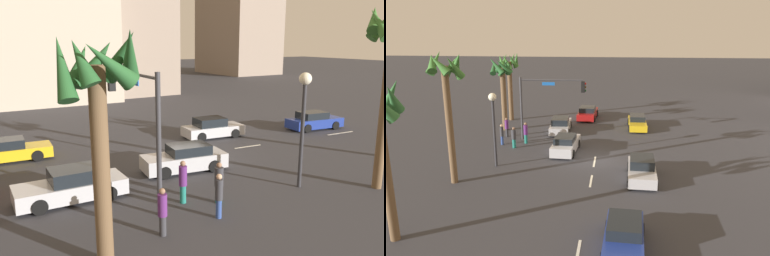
# 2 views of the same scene
# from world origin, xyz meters

# --- Properties ---
(ground_plane) EXTENTS (220.00, 220.00, 0.00)m
(ground_plane) POSITION_xyz_m (0.00, 0.00, 0.00)
(ground_plane) COLOR #333338
(lane_stripe_1) EXTENTS (2.54, 0.14, 0.01)m
(lane_stripe_1) POSITION_xyz_m (-12.56, 0.00, 0.01)
(lane_stripe_1) COLOR silver
(lane_stripe_1) RESTS_ON ground_plane
(lane_stripe_2) EXTENTS (2.00, 0.14, 0.01)m
(lane_stripe_2) POSITION_xyz_m (-4.28, 0.00, 0.01)
(lane_stripe_2) COLOR silver
(lane_stripe_2) RESTS_ON ground_plane
(lane_stripe_3) EXTENTS (2.24, 0.14, 0.01)m
(lane_stripe_3) POSITION_xyz_m (-0.62, 0.00, 0.01)
(lane_stripe_3) COLOR silver
(lane_stripe_3) RESTS_ON ground_plane
(car_0) EXTENTS (4.51, 2.13, 1.38)m
(car_0) POSITION_xyz_m (13.12, 1.62, 0.64)
(car_0) COLOR maroon
(car_0) RESTS_ON ground_plane
(car_1) EXTENTS (4.47, 2.01, 1.40)m
(car_1) POSITION_xyz_m (1.44, 2.46, 0.65)
(car_1) COLOR #B7B7BC
(car_1) RESTS_ON ground_plane
(car_2) EXTENTS (4.56, 1.81, 1.28)m
(car_2) POSITION_xyz_m (9.64, -3.63, 0.60)
(car_2) COLOR gold
(car_2) RESTS_ON ground_plane
(car_3) EXTENTS (4.30, 1.99, 1.42)m
(car_3) POSITION_xyz_m (-3.51, -3.29, 0.65)
(car_3) COLOR #B7B7BC
(car_3) RESTS_ON ground_plane
(car_4) EXTENTS (4.43, 2.01, 1.37)m
(car_4) POSITION_xyz_m (-11.84, -2.00, 0.63)
(car_4) COLOR navy
(car_4) RESTS_ON ground_plane
(car_5) EXTENTS (4.68, 2.07, 1.42)m
(car_5) POSITION_xyz_m (7.46, 3.80, 0.65)
(car_5) COLOR #B7B7BC
(car_5) RESTS_ON ground_plane
(traffic_signal) EXTENTS (0.46, 5.84, 5.59)m
(traffic_signal) POSITION_xyz_m (4.77, 4.77, 3.87)
(traffic_signal) COLOR #38383D
(traffic_signal) RESTS_ON ground_plane
(streetlamp) EXTENTS (0.56, 0.56, 5.34)m
(streetlamp) POSITION_xyz_m (-2.27, 7.01, 3.81)
(streetlamp) COLOR #2D2D33
(streetlamp) RESTS_ON ground_plane
(pedestrian_0) EXTENTS (0.45, 0.45, 1.76)m
(pedestrian_0) POSITION_xyz_m (5.26, 8.47, 0.93)
(pedestrian_0) COLOR #333338
(pedestrian_0) RESTS_ON ground_plane
(pedestrian_1) EXTENTS (0.40, 0.40, 1.79)m
(pedestrian_1) POSITION_xyz_m (2.79, 8.16, 0.96)
(pedestrian_1) COLOR #2D478C
(pedestrian_1) RESTS_ON ground_plane
(pedestrian_2) EXTENTS (0.46, 0.46, 1.78)m
(pedestrian_2) POSITION_xyz_m (2.04, 6.90, 0.93)
(pedestrian_2) COLOR #1E7266
(pedestrian_2) RESTS_ON ground_plane
(pedestrian_3) EXTENTS (0.49, 0.49, 1.85)m
(pedestrian_3) POSITION_xyz_m (3.38, 6.22, 0.98)
(pedestrian_3) COLOR #1E7266
(pedestrian_3) RESTS_ON ground_plane
(palm_tree_1) EXTENTS (2.67, 2.43, 7.20)m
(palm_tree_1) POSITION_xyz_m (7.46, 9.36, 5.16)
(palm_tree_1) COLOR brown
(palm_tree_1) RESTS_ON ground_plane
(palm_tree_2) EXTENTS (2.51, 2.64, 7.36)m
(palm_tree_2) POSITION_xyz_m (11.73, 9.92, 5.33)
(palm_tree_2) COLOR brown
(palm_tree_2) RESTS_ON ground_plane
(palm_tree_3) EXTENTS (2.29, 2.55, 8.43)m
(palm_tree_3) POSITION_xyz_m (-5.35, 8.72, 6.29)
(palm_tree_3) COLOR brown
(palm_tree_3) RESTS_ON ground_plane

